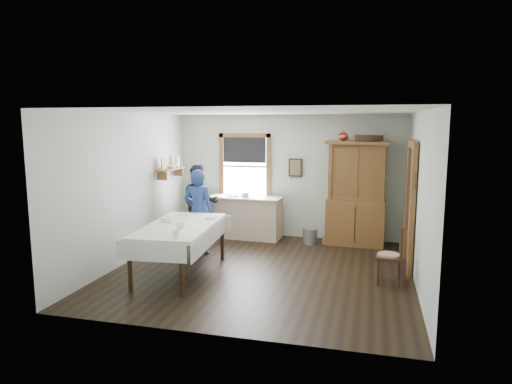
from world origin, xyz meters
TOP-DOWN VIEW (x-y plane):
  - room at (0.00, 0.00)m, footprint 5.01×5.01m
  - window at (-1.00, 2.46)m, footprint 1.18×0.07m
  - doorway at (2.46, 0.85)m, footprint 0.09×1.14m
  - wall_shelf at (-2.37, 1.54)m, footprint 0.24×1.00m
  - framed_picture at (0.15, 2.46)m, footprint 0.30×0.04m
  - rug_beater at (2.45, 0.30)m, footprint 0.01×0.27m
  - work_counter at (-0.90, 2.12)m, footprint 1.64×0.69m
  - china_hutch at (1.48, 2.13)m, footprint 1.30×0.68m
  - dining_table at (-1.28, -0.51)m, footprint 1.28×2.20m
  - spindle_chair at (2.09, -0.13)m, footprint 0.46×0.46m
  - pail at (0.57, 1.96)m, footprint 0.36×0.36m
  - wicker_basket at (1.00, 2.07)m, footprint 0.36×0.28m
  - woman_blue at (-1.43, 0.70)m, footprint 0.59×0.41m
  - figure_dark at (-1.73, 1.54)m, footprint 0.92×0.85m
  - table_cup_a at (-1.15, -0.78)m, footprint 0.16×0.16m
  - table_cup_b at (-0.98, -1.35)m, footprint 0.12×0.12m
  - table_bowl at (-1.65, -0.26)m, footprint 0.25×0.25m
  - counter_book at (-1.25, 2.04)m, footprint 0.26×0.27m
  - counter_bowl at (-0.92, 2.14)m, footprint 0.21×0.21m
  - shelf_bowl at (-2.37, 1.55)m, footprint 0.22×0.22m

SIDE VIEW (x-z plane):
  - wicker_basket at x=1.00m, z-range 0.00..0.19m
  - pail at x=0.57m, z-range 0.00..0.33m
  - dining_table at x=-1.28m, z-range 0.00..0.85m
  - work_counter at x=-0.90m, z-range 0.00..0.92m
  - spindle_chair at x=2.09m, z-range 0.00..0.95m
  - figure_dark at x=-1.73m, z-range 0.00..1.53m
  - woman_blue at x=-1.43m, z-range 0.00..1.53m
  - table_bowl at x=-1.65m, z-range 0.85..0.90m
  - table_cup_a at x=-1.15m, z-range 0.85..0.94m
  - table_cup_b at x=-0.98m, z-range 0.85..0.95m
  - counter_book at x=-1.25m, z-range 0.92..0.94m
  - counter_bowl at x=-0.92m, z-range 0.92..0.98m
  - china_hutch at x=1.48m, z-range 0.00..2.16m
  - doorway at x=2.46m, z-range 0.05..2.27m
  - room at x=0.00m, z-range 0.00..2.70m
  - framed_picture at x=0.15m, z-range 1.35..1.75m
  - wall_shelf at x=-2.37m, z-range 1.35..1.79m
  - shelf_bowl at x=-2.37m, z-range 1.57..1.62m
  - window at x=-1.00m, z-range 0.90..2.38m
  - rug_beater at x=2.45m, z-range 1.58..1.86m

